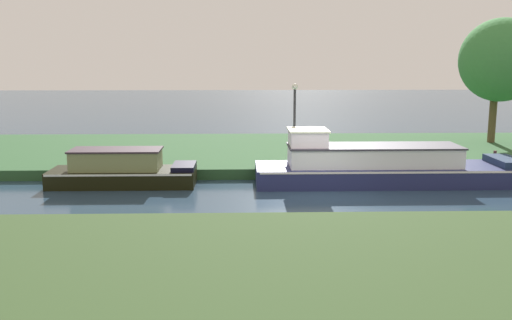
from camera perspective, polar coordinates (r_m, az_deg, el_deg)
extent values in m
plane|color=#273D51|center=(19.63, 6.43, -3.18)|extent=(120.00, 120.00, 0.00)
cube|color=#2A522D|center=(26.40, 4.34, 0.78)|extent=(72.00, 10.00, 0.40)
cube|color=#304824|center=(11.15, 13.01, -12.98)|extent=(72.00, 10.00, 0.40)
cube|color=navy|center=(21.21, 12.98, -1.42)|extent=(9.53, 2.26, 0.68)
cube|color=white|center=(21.16, 13.02, -0.63)|extent=(9.34, 2.29, 0.07)
cube|color=white|center=(20.96, 11.67, 0.38)|extent=(6.08, 1.72, 0.68)
cube|color=#34313B|center=(20.90, 11.71, 1.38)|extent=(6.18, 1.81, 0.06)
cube|color=white|center=(20.45, 5.20, 2.11)|extent=(1.30, 1.45, 0.60)
cube|color=beige|center=(20.40, 5.21, 3.02)|extent=(1.40, 1.54, 0.06)
cube|color=#1C2C4E|center=(22.60, 23.68, -0.12)|extent=(0.90, 1.90, 0.25)
cube|color=black|center=(20.97, -13.14, -1.69)|extent=(5.16, 1.75, 0.59)
cube|color=silver|center=(20.92, -13.17, -1.01)|extent=(5.06, 1.78, 0.07)
cube|color=olive|center=(20.89, -13.79, 0.01)|extent=(3.10, 1.33, 0.67)
cube|color=#31252C|center=(20.83, -13.83, 1.00)|extent=(3.20, 1.40, 0.06)
cube|color=black|center=(20.57, -7.22, -0.64)|extent=(0.80, 1.47, 0.18)
cylinder|color=brown|center=(30.21, 22.62, 4.40)|extent=(0.35, 0.35, 2.92)
ellipsoid|color=#3A7E3E|center=(29.67, 23.32, 9.18)|extent=(3.85, 4.10, 3.93)
cylinder|color=#333338|center=(22.85, 3.86, 3.45)|extent=(0.10, 0.10, 2.87)
sphere|color=white|center=(22.72, 3.91, 7.35)|extent=(0.24, 0.24, 0.24)
cylinder|color=#453A27|center=(21.84, -9.64, 0.09)|extent=(0.15, 0.15, 0.68)
cylinder|color=#4C3230|center=(23.74, 22.77, 0.15)|extent=(0.12, 0.12, 0.60)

